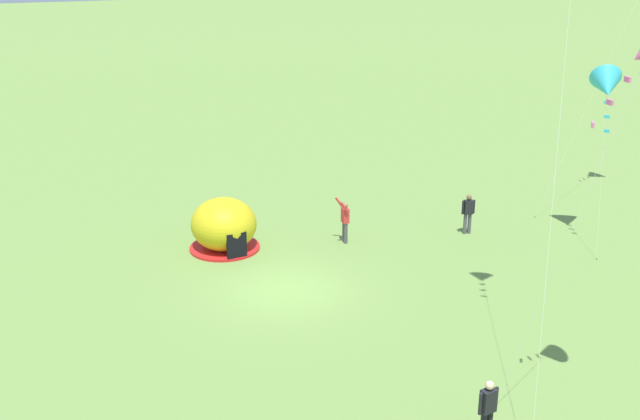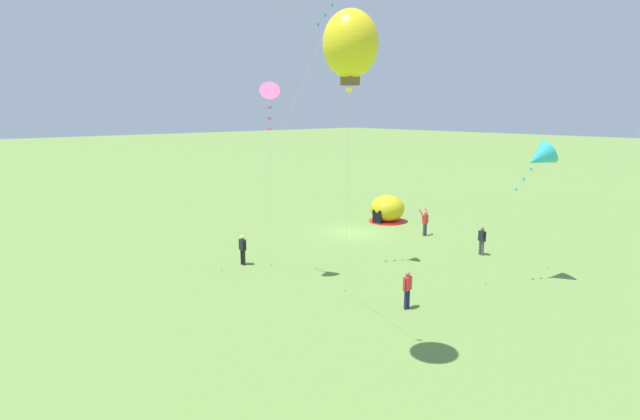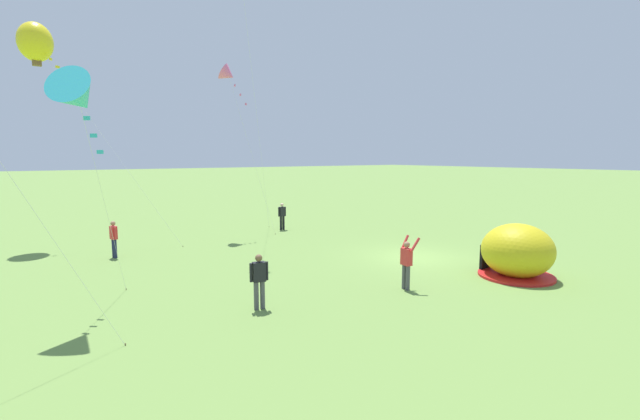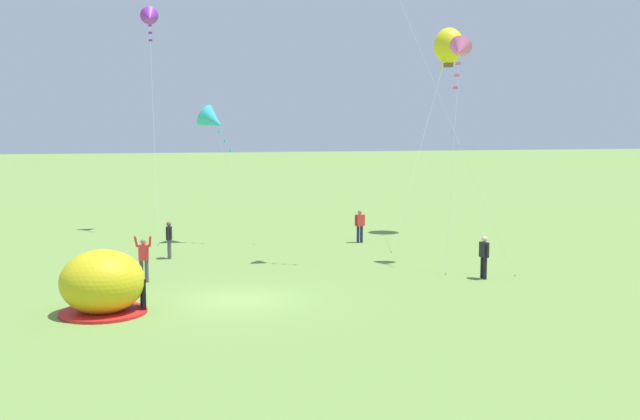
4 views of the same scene
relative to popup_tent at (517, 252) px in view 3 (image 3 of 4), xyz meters
The scene contains 9 objects.
ground_plane 4.70m from the popup_tent, ahead, with size 300.00×300.00×0.00m, color olive.
popup_tent is the anchor object (origin of this frame).
person_flying_kite 4.87m from the popup_tent, 73.31° to the left, with size 0.68×0.51×1.89m.
person_center_field 14.65m from the popup_tent, ahead, with size 0.28×0.59×1.72m.
person_near_tent 17.46m from the popup_tent, 44.03° to the left, with size 0.58×0.30×1.72m.
person_watching_sky 10.15m from the popup_tent, 74.87° to the left, with size 0.31×0.58×1.72m.
kite_pink 17.78m from the popup_tent, 19.60° to the left, with size 2.14×2.89×9.91m.
kite_cyan 15.90m from the popup_tent, 69.68° to the left, with size 2.89×2.26×7.15m.
kite_yellow 25.10m from the popup_tent, 37.92° to the left, with size 6.09×6.33×11.48m.
Camera 3 is at (-13.28, 14.91, 4.69)m, focal length 24.00 mm.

